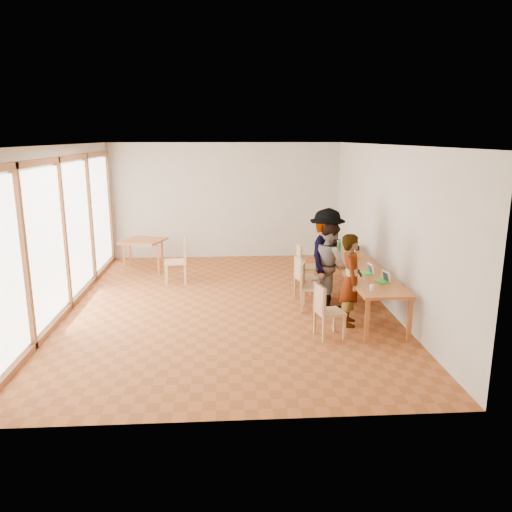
# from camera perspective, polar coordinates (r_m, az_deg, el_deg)

# --- Properties ---
(ground) EXTENTS (8.00, 8.00, 0.00)m
(ground) POSITION_cam_1_polar(r_m,az_deg,el_deg) (9.61, -3.30, -5.63)
(ground) COLOR #A25327
(ground) RESTS_ON ground
(wall_back) EXTENTS (6.00, 0.10, 3.00)m
(wall_back) POSITION_cam_1_polar(r_m,az_deg,el_deg) (13.19, -3.53, 6.30)
(wall_back) COLOR beige
(wall_back) RESTS_ON ground
(wall_front) EXTENTS (6.00, 0.10, 3.00)m
(wall_front) POSITION_cam_1_polar(r_m,az_deg,el_deg) (5.34, -3.15, -4.45)
(wall_front) COLOR beige
(wall_front) RESTS_ON ground
(wall_right) EXTENTS (0.10, 8.00, 3.00)m
(wall_right) POSITION_cam_1_polar(r_m,az_deg,el_deg) (9.72, 14.59, 3.31)
(wall_right) COLOR beige
(wall_right) RESTS_ON ground
(window_wall) EXTENTS (0.10, 8.00, 3.00)m
(window_wall) POSITION_cam_1_polar(r_m,az_deg,el_deg) (9.68, -21.24, 2.79)
(window_wall) COLOR white
(window_wall) RESTS_ON ground
(ceiling) EXTENTS (6.00, 8.00, 0.04)m
(ceiling) POSITION_cam_1_polar(r_m,az_deg,el_deg) (9.08, -3.56, 12.68)
(ceiling) COLOR white
(ceiling) RESTS_ON wall_back
(communal_table) EXTENTS (0.80, 4.00, 0.75)m
(communal_table) POSITION_cam_1_polar(r_m,az_deg,el_deg) (9.78, 11.46, -1.25)
(communal_table) COLOR #A25624
(communal_table) RESTS_ON ground
(side_table) EXTENTS (0.90, 0.90, 0.75)m
(side_table) POSITION_cam_1_polar(r_m,az_deg,el_deg) (12.21, -12.76, 1.46)
(side_table) COLOR #A25624
(side_table) RESTS_ON ground
(chair_near) EXTENTS (0.49, 0.49, 0.47)m
(chair_near) POSITION_cam_1_polar(r_m,az_deg,el_deg) (8.00, 7.85, -5.63)
(chair_near) COLOR tan
(chair_near) RESTS_ON ground
(chair_mid) EXTENTS (0.51, 0.51, 0.48)m
(chair_mid) POSITION_cam_1_polar(r_m,az_deg,el_deg) (9.26, 5.92, -2.87)
(chair_mid) COLOR tan
(chair_mid) RESTS_ON ground
(chair_far) EXTENTS (0.47, 0.47, 0.45)m
(chair_far) POSITION_cam_1_polar(r_m,az_deg,el_deg) (9.93, 5.32, -1.91)
(chair_far) COLOR tan
(chair_far) RESTS_ON ground
(chair_empty) EXTENTS (0.48, 0.48, 0.51)m
(chair_empty) POSITION_cam_1_polar(r_m,az_deg,el_deg) (10.54, 5.45, -0.61)
(chair_empty) COLOR tan
(chair_empty) RESTS_ON ground
(chair_spare) EXTENTS (0.51, 0.51, 0.54)m
(chair_spare) POSITION_cam_1_polar(r_m,az_deg,el_deg) (10.98, -8.67, 0.05)
(chair_spare) COLOR tan
(chair_spare) RESTS_ON ground
(person_near) EXTENTS (0.48, 0.64, 1.58)m
(person_near) POSITION_cam_1_polar(r_m,az_deg,el_deg) (8.57, 10.79, -2.69)
(person_near) COLOR gray
(person_near) RESTS_ON ground
(person_mid) EXTENTS (0.75, 0.88, 1.58)m
(person_mid) POSITION_cam_1_polar(r_m,az_deg,el_deg) (9.53, 8.50, -0.95)
(person_mid) COLOR gray
(person_mid) RESTS_ON ground
(person_far) EXTENTS (1.10, 1.35, 1.83)m
(person_far) POSITION_cam_1_polar(r_m,az_deg,el_deg) (9.69, 8.05, 0.05)
(person_far) COLOR gray
(person_far) RESTS_ON ground
(laptop_near) EXTENTS (0.24, 0.26, 0.19)m
(laptop_near) POSITION_cam_1_polar(r_m,az_deg,el_deg) (8.69, 14.41, -2.57)
(laptop_near) COLOR green
(laptop_near) RESTS_ON communal_table
(laptop_mid) EXTENTS (0.22, 0.24, 0.18)m
(laptop_mid) POSITION_cam_1_polar(r_m,az_deg,el_deg) (9.16, 12.74, -1.67)
(laptop_mid) COLOR green
(laptop_mid) RESTS_ON communal_table
(laptop_far) EXTENTS (0.24, 0.27, 0.20)m
(laptop_far) POSITION_cam_1_polar(r_m,az_deg,el_deg) (10.70, 10.76, 0.62)
(laptop_far) COLOR green
(laptop_far) RESTS_ON communal_table
(yellow_mug) EXTENTS (0.17, 0.17, 0.11)m
(yellow_mug) POSITION_cam_1_polar(r_m,az_deg,el_deg) (10.22, 11.40, -0.02)
(yellow_mug) COLOR yellow
(yellow_mug) RESTS_ON communal_table
(green_bottle) EXTENTS (0.07, 0.07, 0.28)m
(green_bottle) POSITION_cam_1_polar(r_m,az_deg,el_deg) (10.73, 9.50, 1.17)
(green_bottle) COLOR #116C2A
(green_bottle) RESTS_ON communal_table
(clear_glass) EXTENTS (0.07, 0.07, 0.09)m
(clear_glass) POSITION_cam_1_polar(r_m,az_deg,el_deg) (8.19, 13.10, -3.54)
(clear_glass) COLOR silver
(clear_glass) RESTS_ON communal_table
(condiment_cup) EXTENTS (0.08, 0.08, 0.06)m
(condiment_cup) POSITION_cam_1_polar(r_m,az_deg,el_deg) (11.22, 10.40, 1.11)
(condiment_cup) COLOR white
(condiment_cup) RESTS_ON communal_table
(pink_phone) EXTENTS (0.05, 0.10, 0.01)m
(pink_phone) POSITION_cam_1_polar(r_m,az_deg,el_deg) (10.07, 10.34, -0.44)
(pink_phone) COLOR #D53449
(pink_phone) RESTS_ON communal_table
(black_pouch) EXTENTS (0.16, 0.26, 0.09)m
(black_pouch) POSITION_cam_1_polar(r_m,az_deg,el_deg) (11.09, 11.18, 1.00)
(black_pouch) COLOR black
(black_pouch) RESTS_ON communal_table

